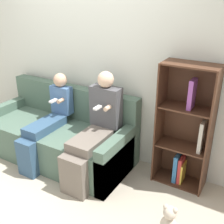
{
  "coord_description": "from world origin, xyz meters",
  "views": [
    {
      "loc": [
        2.13,
        -1.97,
        2.15
      ],
      "look_at": [
        0.62,
        0.59,
        0.82
      ],
      "focal_mm": 45.0,
      "sensor_mm": 36.0,
      "label": 1
    }
  ],
  "objects_px": {
    "teddy_bear": "(169,221)",
    "adult_seated": "(95,128)",
    "bookshelf": "(186,131)",
    "couch": "(60,136)",
    "child_seated": "(47,121)"
  },
  "relations": [
    {
      "from": "couch",
      "to": "bookshelf",
      "type": "bearing_deg",
      "value": 11.27
    },
    {
      "from": "adult_seated",
      "to": "child_seated",
      "type": "xyz_separation_m",
      "value": [
        -0.71,
        -0.04,
        -0.07
      ]
    },
    {
      "from": "bookshelf",
      "to": "couch",
      "type": "bearing_deg",
      "value": -168.73
    },
    {
      "from": "teddy_bear",
      "to": "adult_seated",
      "type": "bearing_deg",
      "value": 158.63
    },
    {
      "from": "bookshelf",
      "to": "teddy_bear",
      "type": "relative_size",
      "value": 4.28
    },
    {
      "from": "couch",
      "to": "bookshelf",
      "type": "xyz_separation_m",
      "value": [
        1.6,
        0.32,
        0.37
      ]
    },
    {
      "from": "adult_seated",
      "to": "teddy_bear",
      "type": "relative_size",
      "value": 3.75
    },
    {
      "from": "child_seated",
      "to": "teddy_bear",
      "type": "xyz_separation_m",
      "value": [
        1.82,
        -0.4,
        -0.42
      ]
    },
    {
      "from": "adult_seated",
      "to": "teddy_bear",
      "type": "xyz_separation_m",
      "value": [
        1.11,
        -0.43,
        -0.49
      ]
    },
    {
      "from": "child_seated",
      "to": "bookshelf",
      "type": "relative_size",
      "value": 0.78
    },
    {
      "from": "child_seated",
      "to": "couch",
      "type": "bearing_deg",
      "value": 69.34
    },
    {
      "from": "adult_seated",
      "to": "child_seated",
      "type": "distance_m",
      "value": 0.71
    },
    {
      "from": "adult_seated",
      "to": "bookshelf",
      "type": "distance_m",
      "value": 1.04
    },
    {
      "from": "bookshelf",
      "to": "teddy_bear",
      "type": "distance_m",
      "value": 1.02
    },
    {
      "from": "couch",
      "to": "teddy_bear",
      "type": "relative_size",
      "value": 5.97
    }
  ]
}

